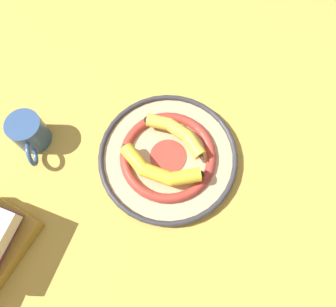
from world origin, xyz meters
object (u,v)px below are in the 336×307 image
Objects in this scene: coffee_mug at (29,133)px; banana_b at (178,133)px; banana_a at (157,170)px; decorative_bowl at (168,157)px.

banana_b is at bearing 74.40° from coffee_mug.
banana_a reaches higher than banana_b.
coffee_mug is at bearing -176.12° from banana_a.
banana_a is (0.05, 0.01, 0.03)m from decorative_bowl.
decorative_bowl is 0.06m from banana_a.
decorative_bowl is 1.87× the size of banana_b.
banana_a is at bearing 57.97° from coffee_mug.
decorative_bowl is 2.83× the size of coffee_mug.
decorative_bowl is 1.70× the size of banana_a.
decorative_bowl is 0.06m from banana_b.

